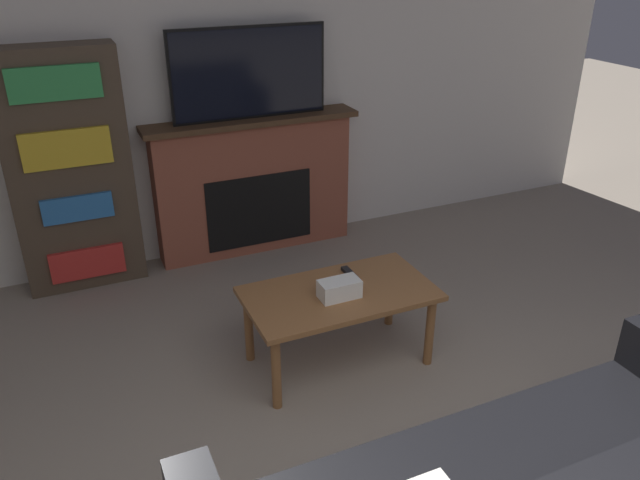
{
  "coord_description": "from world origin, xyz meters",
  "views": [
    {
      "loc": [
        -1.22,
        -0.6,
        2.2
      ],
      "look_at": [
        0.05,
        2.27,
        0.67
      ],
      "focal_mm": 35.0,
      "sensor_mm": 36.0,
      "label": 1
    }
  ],
  "objects_px": {
    "fireplace": "(254,184)",
    "tv": "(249,73)",
    "bookshelf": "(71,172)",
    "coffee_table": "(339,301)"
  },
  "relations": [
    {
      "from": "tv",
      "to": "coffee_table",
      "type": "relative_size",
      "value": 1.08
    },
    {
      "from": "fireplace",
      "to": "coffee_table",
      "type": "distance_m",
      "value": 1.6
    },
    {
      "from": "tv",
      "to": "coffee_table",
      "type": "distance_m",
      "value": 1.84
    },
    {
      "from": "coffee_table",
      "to": "bookshelf",
      "type": "relative_size",
      "value": 0.64
    },
    {
      "from": "tv",
      "to": "coffee_table",
      "type": "height_order",
      "value": "tv"
    },
    {
      "from": "bookshelf",
      "to": "fireplace",
      "type": "bearing_deg",
      "value": 1.03
    },
    {
      "from": "fireplace",
      "to": "tv",
      "type": "height_order",
      "value": "tv"
    },
    {
      "from": "fireplace",
      "to": "coffee_table",
      "type": "bearing_deg",
      "value": -91.68
    },
    {
      "from": "fireplace",
      "to": "bookshelf",
      "type": "xyz_separation_m",
      "value": [
        -1.26,
        -0.02,
        0.29
      ]
    },
    {
      "from": "coffee_table",
      "to": "fireplace",
      "type": "bearing_deg",
      "value": 88.32
    }
  ]
}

